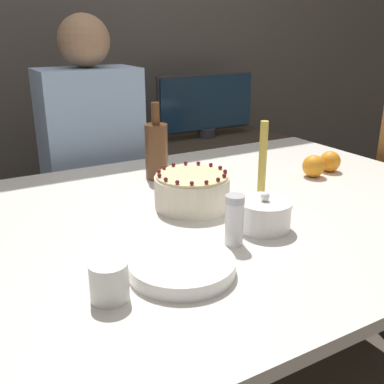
{
  "coord_description": "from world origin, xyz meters",
  "views": [
    {
      "loc": [
        -0.67,
        -1.02,
        1.21
      ],
      "look_at": [
        -0.06,
        0.05,
        0.77
      ],
      "focal_mm": 42.0,
      "sensor_mm": 36.0,
      "label": 1
    }
  ],
  "objects_px": {
    "sugar_bowl": "(264,214)",
    "person_man_blue_shirt": "(95,189)",
    "candle": "(262,171)",
    "tv_monitor": "(206,105)",
    "sugar_shaker": "(234,220)",
    "cake": "(192,191)",
    "bottle": "(157,150)"
  },
  "relations": [
    {
      "from": "sugar_bowl",
      "to": "person_man_blue_shirt",
      "type": "xyz_separation_m",
      "value": [
        -0.15,
        0.97,
        -0.2
      ]
    },
    {
      "from": "candle",
      "to": "tv_monitor",
      "type": "xyz_separation_m",
      "value": [
        0.51,
        1.14,
        -0.0
      ]
    },
    {
      "from": "sugar_bowl",
      "to": "person_man_blue_shirt",
      "type": "relative_size",
      "value": 0.11
    },
    {
      "from": "sugar_shaker",
      "to": "tv_monitor",
      "type": "bearing_deg",
      "value": 61.07
    },
    {
      "from": "person_man_blue_shirt",
      "to": "tv_monitor",
      "type": "bearing_deg",
      "value": -156.86
    },
    {
      "from": "candle",
      "to": "tv_monitor",
      "type": "bearing_deg",
      "value": 66.07
    },
    {
      "from": "cake",
      "to": "sugar_bowl",
      "type": "xyz_separation_m",
      "value": [
        0.09,
        -0.23,
        -0.01
      ]
    },
    {
      "from": "cake",
      "to": "candle",
      "type": "xyz_separation_m",
      "value": [
        0.2,
        -0.07,
        0.05
      ]
    },
    {
      "from": "sugar_bowl",
      "to": "bottle",
      "type": "height_order",
      "value": "bottle"
    },
    {
      "from": "bottle",
      "to": "person_man_blue_shirt",
      "type": "distance_m",
      "value": 0.53
    },
    {
      "from": "sugar_bowl",
      "to": "candle",
      "type": "bearing_deg",
      "value": 54.36
    },
    {
      "from": "candle",
      "to": "bottle",
      "type": "xyz_separation_m",
      "value": [
        -0.17,
        0.37,
        0.0
      ]
    },
    {
      "from": "sugar_shaker",
      "to": "person_man_blue_shirt",
      "type": "xyz_separation_m",
      "value": [
        -0.03,
        1.01,
        -0.23
      ]
    },
    {
      "from": "tv_monitor",
      "to": "bottle",
      "type": "bearing_deg",
      "value": -131.02
    },
    {
      "from": "sugar_shaker",
      "to": "person_man_blue_shirt",
      "type": "relative_size",
      "value": 0.1
    },
    {
      "from": "person_man_blue_shirt",
      "to": "candle",
      "type": "bearing_deg",
      "value": 107.47
    },
    {
      "from": "bottle",
      "to": "tv_monitor",
      "type": "bearing_deg",
      "value": 48.98
    },
    {
      "from": "sugar_bowl",
      "to": "cake",
      "type": "bearing_deg",
      "value": 111.02
    },
    {
      "from": "cake",
      "to": "candle",
      "type": "relative_size",
      "value": 0.89
    },
    {
      "from": "sugar_shaker",
      "to": "tv_monitor",
      "type": "xyz_separation_m",
      "value": [
        0.74,
        1.34,
        0.03
      ]
    },
    {
      "from": "sugar_bowl",
      "to": "person_man_blue_shirt",
      "type": "distance_m",
      "value": 1.0
    },
    {
      "from": "candle",
      "to": "sugar_bowl",
      "type": "bearing_deg",
      "value": -125.64
    },
    {
      "from": "cake",
      "to": "tv_monitor",
      "type": "distance_m",
      "value": 1.29
    },
    {
      "from": "sugar_shaker",
      "to": "candle",
      "type": "xyz_separation_m",
      "value": [
        0.23,
        0.19,
        0.04
      ]
    },
    {
      "from": "cake",
      "to": "sugar_bowl",
      "type": "bearing_deg",
      "value": -68.98
    },
    {
      "from": "sugar_bowl",
      "to": "bottle",
      "type": "distance_m",
      "value": 0.53
    },
    {
      "from": "candle",
      "to": "person_man_blue_shirt",
      "type": "bearing_deg",
      "value": 107.47
    },
    {
      "from": "candle",
      "to": "tv_monitor",
      "type": "distance_m",
      "value": 1.25
    },
    {
      "from": "cake",
      "to": "bottle",
      "type": "relative_size",
      "value": 0.83
    },
    {
      "from": "sugar_shaker",
      "to": "tv_monitor",
      "type": "relative_size",
      "value": 0.21
    },
    {
      "from": "sugar_bowl",
      "to": "sugar_shaker",
      "type": "bearing_deg",
      "value": -163.42
    },
    {
      "from": "bottle",
      "to": "cake",
      "type": "bearing_deg",
      "value": -95.57
    }
  ]
}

